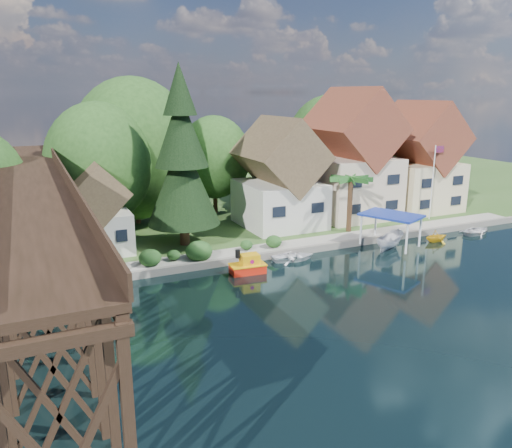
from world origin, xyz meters
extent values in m
plane|color=black|center=(0.00, 0.00, 0.00)|extent=(140.00, 140.00, 0.00)
cube|color=#325321|center=(0.00, 34.00, 0.25)|extent=(140.00, 52.00, 0.50)
cube|color=slate|center=(4.00, 8.00, 0.31)|extent=(60.00, 0.40, 0.62)
cube|color=gray|center=(6.00, 9.30, 0.53)|extent=(50.00, 2.60, 0.06)
cube|color=black|center=(-16.00, -12.80, 4.00)|extent=(4.00, 0.36, 8.00)
cube|color=black|center=(-16.00, -9.60, 4.00)|extent=(4.00, 0.36, 8.00)
cube|color=black|center=(-16.00, -6.40, 4.00)|extent=(4.00, 0.36, 8.00)
cube|color=black|center=(-16.00, -3.20, 4.00)|extent=(4.00, 0.36, 8.00)
cube|color=black|center=(-16.00, 0.00, 4.00)|extent=(4.00, 0.36, 8.00)
cube|color=black|center=(-16.00, 3.20, 4.00)|extent=(4.00, 0.36, 8.00)
cube|color=black|center=(-16.00, 6.40, 4.00)|extent=(4.00, 0.36, 8.00)
cube|color=black|center=(-16.00, 9.60, 4.00)|extent=(4.00, 0.36, 8.00)
cube|color=black|center=(-16.00, 12.80, 4.00)|extent=(4.00, 0.36, 8.00)
cube|color=black|center=(-16.00, 16.00, 4.00)|extent=(4.00, 0.36, 8.00)
cube|color=black|center=(-16.00, 19.20, 4.00)|extent=(4.00, 0.36, 8.00)
cube|color=black|center=(-16.00, 22.40, 4.00)|extent=(4.00, 0.36, 8.00)
cube|color=black|center=(-16.00, 25.60, 4.00)|extent=(4.00, 0.36, 8.00)
cube|color=black|center=(-14.25, 6.00, 8.05)|extent=(0.35, 44.00, 0.35)
cube|color=black|center=(-16.00, 6.00, 8.35)|extent=(4.00, 44.00, 0.30)
cube|color=black|center=(-14.00, 6.00, 8.90)|extent=(0.12, 44.00, 0.80)
cube|color=beige|center=(7.00, 16.00, 2.75)|extent=(7.50, 8.00, 4.50)
cube|color=#4F3E2A|center=(7.00, 16.00, 7.70)|extent=(7.64, 8.64, 7.64)
cube|color=black|center=(4.90, 11.96, 2.98)|extent=(1.35, 0.08, 1.00)
cube|color=black|center=(9.10, 11.96, 2.98)|extent=(1.35, 0.08, 1.00)
cube|color=beige|center=(16.00, 16.50, 3.75)|extent=(8.50, 8.50, 6.50)
cube|color=maroon|center=(16.00, 16.50, 10.06)|extent=(8.65, 9.18, 8.65)
cube|color=black|center=(13.62, 12.21, 4.08)|extent=(1.53, 0.08, 1.00)
cube|color=black|center=(18.38, 12.21, 4.08)|extent=(1.53, 0.08, 1.00)
cube|color=beige|center=(25.00, 16.00, 3.25)|extent=(8.00, 8.00, 5.50)
cube|color=maroon|center=(25.00, 16.00, 8.88)|extent=(8.15, 8.64, 8.15)
cube|color=black|center=(22.76, 11.96, 3.53)|extent=(1.44, 0.08, 1.00)
cube|color=black|center=(27.24, 11.96, 3.53)|extent=(1.44, 0.08, 1.00)
cube|color=beige|center=(-11.00, 14.50, 2.25)|extent=(5.00, 5.00, 3.50)
cube|color=#4F3E2A|center=(-11.00, 14.50, 5.80)|extent=(5.09, 5.40, 5.09)
cube|color=black|center=(-12.40, 11.96, 2.43)|extent=(0.90, 0.08, 1.00)
cube|color=black|center=(-9.60, 11.96, 2.43)|extent=(0.90, 0.08, 1.00)
cylinder|color=#382314|center=(-10.00, 19.00, 2.75)|extent=(0.50, 0.50, 4.50)
ellipsoid|color=#204418|center=(-10.00, 19.00, 7.50)|extent=(4.40, 4.40, 5.06)
cylinder|color=#382314|center=(-6.00, 23.00, 2.98)|extent=(0.50, 0.50, 4.95)
ellipsoid|color=#204418|center=(-6.00, 23.00, 8.20)|extent=(5.00, 5.00, 5.75)
cylinder|color=#382314|center=(3.00, 24.00, 2.52)|extent=(0.50, 0.50, 4.05)
ellipsoid|color=#204418|center=(3.00, 24.00, 6.80)|extent=(4.00, 4.00, 4.60)
cylinder|color=#382314|center=(18.00, 24.00, 2.75)|extent=(0.50, 0.50, 4.50)
ellipsoid|color=#204418|center=(18.00, 24.00, 7.50)|extent=(4.60, 4.60, 5.29)
cylinder|color=#382314|center=(26.00, 20.00, 2.30)|extent=(0.50, 0.50, 3.60)
ellipsoid|color=#204418|center=(26.00, 20.00, 6.10)|extent=(3.80, 3.80, 4.37)
ellipsoid|color=#194519|center=(-8.00, 9.20, 1.27)|extent=(1.98, 1.98, 1.53)
ellipsoid|color=#194519|center=(-6.00, 9.50, 1.09)|extent=(1.54, 1.54, 1.19)
ellipsoid|color=#194519|center=(-4.00, 9.00, 1.35)|extent=(2.20, 2.20, 1.70)
ellipsoid|color=#194519|center=(-11.00, 9.40, 1.18)|extent=(1.76, 1.76, 1.36)
ellipsoid|color=#194519|center=(0.50, 9.60, 1.09)|extent=(1.54, 1.54, 1.19)
ellipsoid|color=#194519|center=(3.00, 9.30, 1.18)|extent=(1.76, 1.76, 1.36)
cylinder|color=#382314|center=(-3.81, 13.56, 1.96)|extent=(0.87, 0.87, 2.91)
cone|color=black|center=(-3.81, 13.56, 6.33)|extent=(6.41, 6.41, 7.77)
cone|color=black|center=(-3.81, 13.56, 10.69)|extent=(4.66, 4.66, 6.31)
cone|color=black|center=(-3.81, 13.56, 14.09)|extent=(2.91, 2.91, 4.37)
cylinder|color=#382314|center=(12.17, 11.03, 3.00)|extent=(0.50, 0.50, 4.99)
ellipsoid|color=#1D4B19|center=(12.17, 11.03, 5.72)|extent=(4.32, 4.32, 1.13)
cylinder|color=white|center=(22.91, 11.36, 4.48)|extent=(0.11, 0.11, 7.96)
cube|color=#A01E0B|center=(23.53, 11.37, 8.00)|extent=(1.14, 0.07, 0.68)
cube|color=red|center=(-1.14, 5.65, 0.31)|extent=(2.80, 1.64, 0.72)
cube|color=#DF9F0B|center=(-1.14, 5.65, 0.70)|extent=(2.89, 1.74, 0.09)
cube|color=#DF9F0B|center=(-0.96, 5.64, 1.08)|extent=(1.52, 1.19, 0.90)
cylinder|color=black|center=(-1.94, 5.71, 1.66)|extent=(0.39, 0.39, 0.63)
cylinder|color=#9C0C5A|center=(-1.00, 5.08, 1.08)|extent=(0.33, 0.10, 0.32)
cylinder|color=#9C0C5A|center=(-0.92, 6.19, 1.08)|extent=(0.33, 0.10, 0.32)
cylinder|color=#9C0C5A|center=(-0.24, 5.58, 1.08)|extent=(0.10, 0.33, 0.32)
imported|color=white|center=(3.64, 6.88, 0.38)|extent=(3.97, 3.05, 0.76)
imported|color=white|center=(13.13, 6.01, 0.78)|extent=(4.31, 3.07, 1.56)
cube|color=navy|center=(13.13, 6.01, 3.13)|extent=(5.22, 5.99, 0.19)
cylinder|color=white|center=(15.33, 4.61, 1.72)|extent=(0.19, 0.19, 2.82)
cylinder|color=white|center=(13.50, 8.59, 1.72)|extent=(0.19, 0.19, 2.82)
cylinder|color=white|center=(12.76, 3.43, 1.72)|extent=(0.19, 0.19, 2.82)
cylinder|color=white|center=(10.94, 7.42, 1.72)|extent=(0.19, 0.19, 2.82)
imported|color=gold|center=(18.59, 5.86, 0.64)|extent=(2.51, 2.20, 1.27)
imported|color=silver|center=(24.45, 6.28, 0.36)|extent=(3.89, 3.07, 0.73)
camera|label=1|loc=(-16.10, -28.21, 13.77)|focal=35.00mm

